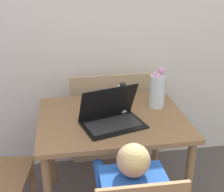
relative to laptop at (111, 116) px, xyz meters
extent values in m
cube|color=white|center=(0.11, 0.72, 0.47)|extent=(6.40, 0.05, 2.50)
cube|color=olive|center=(0.02, 0.09, -0.07)|extent=(0.96, 0.76, 0.03)
cylinder|color=olive|center=(0.45, -0.24, -0.43)|extent=(0.05, 0.05, 0.70)
cylinder|color=olive|center=(-0.41, 0.42, -0.43)|extent=(0.05, 0.05, 0.70)
cylinder|color=olive|center=(0.45, 0.42, -0.43)|extent=(0.05, 0.05, 0.70)
cylinder|color=olive|center=(-0.54, 0.13, -0.58)|extent=(0.04, 0.04, 0.41)
sphere|color=tan|center=(0.00, -0.59, 0.07)|extent=(0.15, 0.15, 0.15)
sphere|color=#D8BC72|center=(0.00, -0.60, 0.09)|extent=(0.13, 0.13, 0.13)
cylinder|color=#1E4C9E|center=(0.14, -0.38, -0.16)|extent=(0.06, 0.24, 0.06)
cylinder|color=#1E4C9E|center=(-0.12, -0.38, -0.16)|extent=(0.06, 0.24, 0.06)
cube|color=black|center=(0.01, -0.03, -0.05)|extent=(0.43, 0.34, 0.01)
cube|color=#2D2D2D|center=(0.01, -0.03, -0.04)|extent=(0.36, 0.26, 0.00)
cube|color=black|center=(-0.01, 0.04, 0.07)|extent=(0.39, 0.20, 0.23)
cube|color=#19284C|center=(-0.01, 0.05, 0.07)|extent=(0.35, 0.18, 0.20)
cylinder|color=silver|center=(0.36, 0.20, 0.06)|extent=(0.11, 0.11, 0.23)
cylinder|color=#3D7A38|center=(0.38, 0.21, 0.10)|extent=(0.01, 0.01, 0.22)
sphere|color=#EA9EC6|center=(0.38, 0.21, 0.21)|extent=(0.05, 0.05, 0.05)
cylinder|color=#3D7A38|center=(0.34, 0.22, 0.08)|extent=(0.01, 0.01, 0.19)
sphere|color=#EA9EC6|center=(0.34, 0.22, 0.18)|extent=(0.04, 0.04, 0.04)
cylinder|color=#3D7A38|center=(0.35, 0.18, 0.08)|extent=(0.01, 0.01, 0.18)
sphere|color=#EA9EC6|center=(0.35, 0.18, 0.17)|extent=(0.05, 0.05, 0.05)
cylinder|color=silver|center=(0.10, 0.15, 0.04)|extent=(0.07, 0.07, 0.19)
cylinder|color=#262628|center=(0.10, 0.15, 0.14)|extent=(0.04, 0.04, 0.02)
cube|color=tan|center=(0.14, 0.60, -0.35)|extent=(0.75, 0.14, 0.86)
camera|label=1|loc=(-0.28, -1.72, 0.88)|focal=50.00mm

